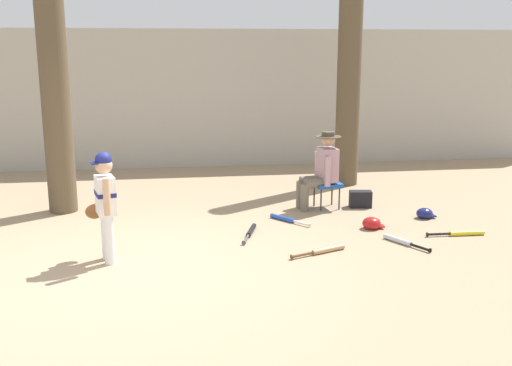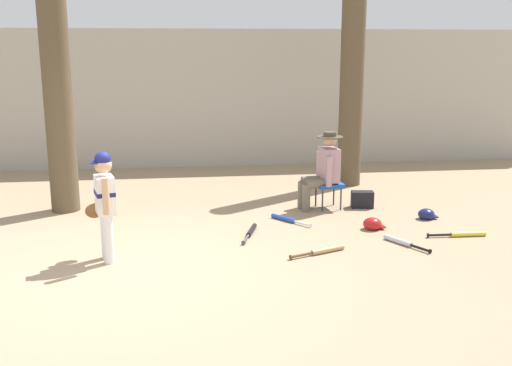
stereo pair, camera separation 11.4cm
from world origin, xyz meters
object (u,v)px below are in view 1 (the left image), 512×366
bat_aluminum_silver (401,241)px  batting_helmet_navy (425,214)px  bat_yellow_trainer (462,233)px  bat_blue_youth (286,219)px  bat_wood_tan (324,250)px  batting_helmet_red (372,223)px  tree_behind_spectator (349,86)px  handbag_beside_stool (360,199)px  young_ballplayer (105,200)px  folding_stool (327,185)px  bat_black_composite (250,232)px  seated_spectator (321,168)px  tree_near_player (50,16)px

bat_aluminum_silver → batting_helmet_navy: batting_helmet_navy is taller
bat_yellow_trainer → bat_aluminum_silver: bearing=-167.7°
bat_aluminum_silver → bat_blue_youth: (-1.27, 1.20, -0.00)m
bat_wood_tan → batting_helmet_navy: batting_helmet_navy is taller
batting_helmet_red → batting_helmet_navy: size_ratio=1.07×
bat_aluminum_silver → batting_helmet_navy: (0.78, 1.07, 0.04)m
tree_behind_spectator → handbag_beside_stool: size_ratio=12.62×
tree_behind_spectator → batting_helmet_navy: 2.96m
bat_aluminum_silver → handbag_beside_stool: bearing=88.8°
tree_behind_spectator → bat_blue_youth: tree_behind_spectator is taller
young_ballplayer → folding_stool: 3.73m
folding_stool → bat_yellow_trainer: 2.20m
tree_behind_spectator → bat_black_composite: size_ratio=5.73×
bat_aluminum_silver → tree_behind_spectator: bearing=85.4°
batting_helmet_red → handbag_beside_stool: bearing=79.9°
tree_behind_spectator → seated_spectator: 2.15m
bat_wood_tan → bat_yellow_trainer: bearing=11.4°
bat_aluminum_silver → bat_yellow_trainer: 0.96m
bat_blue_youth → batting_helmet_red: 1.23m
folding_stool → bat_black_composite: (-1.36, -1.16, -0.33)m
bat_aluminum_silver → bat_black_composite: 1.98m
batting_helmet_navy → folding_stool: bearing=148.8°
tree_behind_spectator → handbag_beside_stool: 2.33m
young_ballplayer → bat_black_composite: (1.80, 0.79, -0.71)m
young_ballplayer → seated_spectator: young_ballplayer is taller
handbag_beside_stool → bat_aluminum_silver: 1.81m
young_ballplayer → handbag_beside_stool: (3.69, 1.91, -0.61)m
bat_aluminum_silver → bat_yellow_trainer: (0.94, 0.20, 0.00)m
bat_yellow_trainer → bat_blue_youth: 2.43m
tree_near_player → bat_black_composite: bearing=-30.1°
folding_stool → bat_black_composite: 1.82m
young_ballplayer → bat_yellow_trainer: size_ratio=1.63×
young_ballplayer → handbag_beside_stool: young_ballplayer is taller
bat_blue_youth → batting_helmet_navy: batting_helmet_navy is taller
bat_black_composite → batting_helmet_navy: (2.64, 0.39, 0.04)m
tree_behind_spectator → bat_aluminum_silver: bearing=-94.6°
tree_near_player → young_ballplayer: bearing=-69.3°
young_ballplayer → seated_spectator: 3.62m
bat_yellow_trainer → batting_helmet_red: batting_helmet_red is taller
tree_behind_spectator → batting_helmet_red: (-0.44, -2.75, -1.70)m
bat_wood_tan → batting_helmet_navy: 2.24m
bat_black_composite → handbag_beside_stool: bearing=30.7°
handbag_beside_stool → bat_blue_youth: (-1.31, -0.60, -0.10)m
folding_stool → bat_yellow_trainer: (1.44, -1.64, -0.33)m
bat_yellow_trainer → bat_blue_youth: bearing=155.7°
bat_wood_tan → bat_black_composite: bearing=132.1°
batting_helmet_navy → bat_yellow_trainer: bearing=-79.8°
bat_wood_tan → seated_spectator: bearing=77.1°
tree_behind_spectator → young_ballplayer: (-3.93, -3.54, -1.04)m
bat_aluminum_silver → tree_near_player: bearing=153.8°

